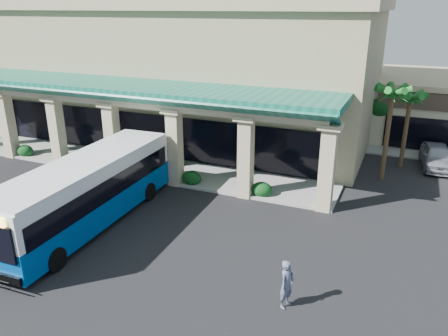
% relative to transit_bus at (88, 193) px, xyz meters
% --- Properties ---
extents(ground, '(110.00, 110.00, 0.00)m').
position_rel_transit_bus_xyz_m(ground, '(4.42, 1.00, -1.68)').
color(ground, black).
extents(main_building, '(30.80, 14.80, 11.35)m').
position_rel_transit_bus_xyz_m(main_building, '(-3.58, 17.00, 4.00)').
color(main_building, tan).
rests_on(main_building, ground).
extents(arcade, '(30.00, 6.20, 5.70)m').
position_rel_transit_bus_xyz_m(arcade, '(-3.58, 7.80, 1.17)').
color(arcade, '#0F5B4C').
rests_on(arcade, ground).
extents(palm_0, '(2.40, 2.40, 6.60)m').
position_rel_transit_bus_xyz_m(palm_0, '(12.92, 12.00, 1.62)').
color(palm_0, '#17581D').
rests_on(palm_0, ground).
extents(palm_1, '(2.40, 2.40, 5.80)m').
position_rel_transit_bus_xyz_m(palm_1, '(13.92, 15.00, 1.22)').
color(palm_1, '#17581D').
rests_on(palm_1, ground).
extents(broadleaf_tree, '(2.60, 2.60, 4.81)m').
position_rel_transit_bus_xyz_m(broadleaf_tree, '(11.92, 20.00, 0.73)').
color(broadleaf_tree, '#0C3511').
rests_on(broadleaf_tree, ground).
extents(transit_bus, '(3.21, 12.12, 3.36)m').
position_rel_transit_bus_xyz_m(transit_bus, '(0.00, 0.00, 0.00)').
color(transit_bus, '#00479C').
rests_on(transit_bus, ground).
extents(pedestrian, '(0.63, 0.78, 1.87)m').
position_rel_transit_bus_xyz_m(pedestrian, '(10.73, -2.39, -0.75)').
color(pedestrian, slate).
rests_on(pedestrian, ground).
extents(car_silver, '(2.36, 4.85, 1.60)m').
position_rel_transit_bus_xyz_m(car_silver, '(16.09, 15.78, -0.88)').
color(car_silver, '#9F9FAD').
rests_on(car_silver, ground).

